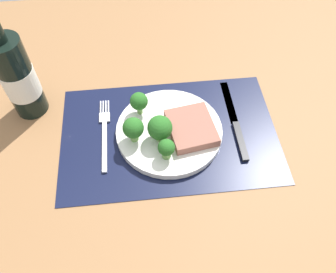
{
  "coord_description": "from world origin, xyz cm",
  "views": [
    {
      "loc": [
        -4.9,
        -43.66,
        61.03
      ],
      "look_at": [
        -0.46,
        -1.94,
        1.9
      ],
      "focal_mm": 36.53,
      "sensor_mm": 36.0,
      "label": 1
    }
  ],
  "objects_px": {
    "plate": "(169,131)",
    "steak": "(191,128)",
    "knife": "(236,125)",
    "fork": "(105,133)",
    "wine_bottle": "(18,77)"
  },
  "relations": [
    {
      "from": "plate",
      "to": "steak",
      "type": "distance_m",
      "value": 0.05
    },
    {
      "from": "knife",
      "to": "fork",
      "type": "bearing_deg",
      "value": -179.76
    },
    {
      "from": "fork",
      "to": "wine_bottle",
      "type": "bearing_deg",
      "value": 150.12
    },
    {
      "from": "fork",
      "to": "wine_bottle",
      "type": "distance_m",
      "value": 0.21
    },
    {
      "from": "wine_bottle",
      "to": "knife",
      "type": "bearing_deg",
      "value": -12.75
    },
    {
      "from": "steak",
      "to": "knife",
      "type": "xyz_separation_m",
      "value": [
        0.1,
        0.01,
        -0.02
      ]
    },
    {
      "from": "plate",
      "to": "wine_bottle",
      "type": "bearing_deg",
      "value": 160.51
    },
    {
      "from": "plate",
      "to": "knife",
      "type": "distance_m",
      "value": 0.15
    },
    {
      "from": "knife",
      "to": "wine_bottle",
      "type": "distance_m",
      "value": 0.48
    },
    {
      "from": "plate",
      "to": "knife",
      "type": "xyz_separation_m",
      "value": [
        0.15,
        0.01,
        -0.0
      ]
    },
    {
      "from": "steak",
      "to": "fork",
      "type": "height_order",
      "value": "steak"
    },
    {
      "from": "wine_bottle",
      "to": "steak",
      "type": "bearing_deg",
      "value": -18.46
    },
    {
      "from": "plate",
      "to": "steak",
      "type": "bearing_deg",
      "value": -11.35
    },
    {
      "from": "fork",
      "to": "knife",
      "type": "relative_size",
      "value": 0.83
    },
    {
      "from": "plate",
      "to": "wine_bottle",
      "type": "height_order",
      "value": "wine_bottle"
    }
  ]
}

